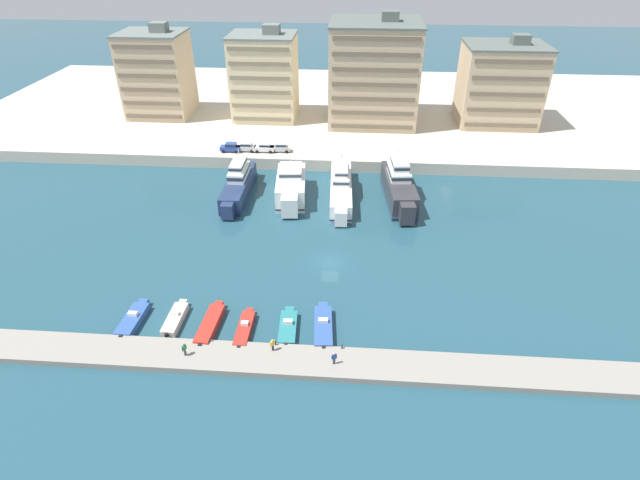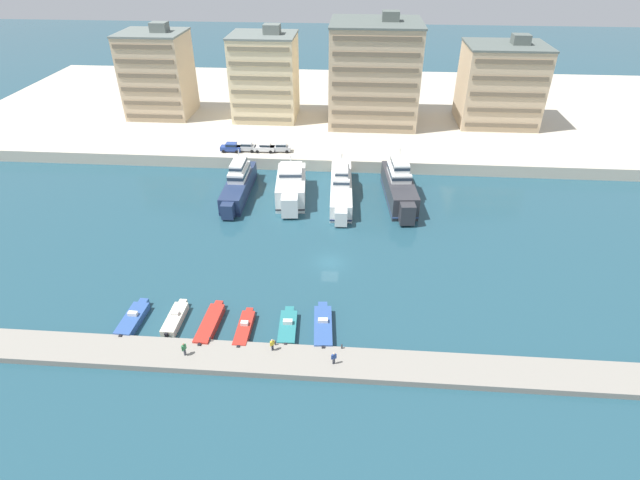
% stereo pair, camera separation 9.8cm
% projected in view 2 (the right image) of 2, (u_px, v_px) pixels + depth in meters
% --- Properties ---
extents(ground_plane, '(400.00, 400.00, 0.00)m').
position_uv_depth(ground_plane, '(330.00, 263.00, 72.38)').
color(ground_plane, '#234C5B').
extents(quay_promenade, '(180.00, 70.00, 2.38)m').
position_uv_depth(quay_promenade, '(345.00, 110.00, 127.15)').
color(quay_promenade, beige).
rests_on(quay_promenade, ground).
extents(pier_dock, '(120.00, 4.63, 0.78)m').
position_uv_depth(pier_dock, '(320.00, 363.00, 55.43)').
color(pier_dock, gray).
rests_on(pier_dock, ground).
extents(yacht_navy_far_left, '(3.79, 18.69, 7.80)m').
position_uv_depth(yacht_navy_far_left, '(239.00, 184.00, 89.19)').
color(yacht_navy_far_left, navy).
rests_on(yacht_navy_far_left, ground).
extents(yacht_white_left, '(6.05, 15.63, 7.20)m').
position_uv_depth(yacht_white_left, '(291.00, 187.00, 88.06)').
color(yacht_white_left, white).
rests_on(yacht_white_left, ground).
extents(yacht_white_mid_left, '(4.39, 21.40, 7.25)m').
position_uv_depth(yacht_white_mid_left, '(341.00, 187.00, 88.61)').
color(yacht_white_mid_left, white).
rests_on(yacht_white_mid_left, ground).
extents(yacht_charcoal_center_left, '(5.86, 18.87, 8.76)m').
position_uv_depth(yacht_charcoal_center_left, '(399.00, 187.00, 87.35)').
color(yacht_charcoal_center_left, '#333338').
rests_on(yacht_charcoal_center_left, ground).
extents(motorboat_blue_far_left, '(2.31, 7.08, 1.41)m').
position_uv_depth(motorboat_blue_far_left, '(133.00, 319.00, 61.40)').
color(motorboat_blue_far_left, '#33569E').
rests_on(motorboat_blue_far_left, ground).
extents(motorboat_cream_left, '(1.83, 6.56, 1.38)m').
position_uv_depth(motorboat_cream_left, '(175.00, 318.00, 61.46)').
color(motorboat_cream_left, beige).
rests_on(motorboat_cream_left, ground).
extents(motorboat_red_mid_left, '(2.19, 8.00, 1.04)m').
position_uv_depth(motorboat_red_mid_left, '(210.00, 324.00, 60.55)').
color(motorboat_red_mid_left, red).
rests_on(motorboat_red_mid_left, ground).
extents(motorboat_red_center_left, '(1.62, 6.98, 1.33)m').
position_uv_depth(motorboat_red_center_left, '(244.00, 329.00, 59.97)').
color(motorboat_red_center_left, red).
rests_on(motorboat_red_center_left, ground).
extents(motorboat_teal_center, '(2.35, 6.88, 1.33)m').
position_uv_depth(motorboat_teal_center, '(288.00, 327.00, 60.29)').
color(motorboat_teal_center, teal).
rests_on(motorboat_teal_center, ground).
extents(motorboat_blue_center_right, '(2.68, 8.19, 1.40)m').
position_uv_depth(motorboat_blue_center_right, '(323.00, 326.00, 60.29)').
color(motorboat_blue_center_right, '#33569E').
rests_on(motorboat_blue_center_right, ground).
extents(car_blue_far_left, '(4.10, 1.92, 1.80)m').
position_uv_depth(car_blue_far_left, '(231.00, 147.00, 100.59)').
color(car_blue_far_left, '#28428E').
rests_on(car_blue_far_left, quay_promenade).
extents(car_silver_left, '(4.12, 1.95, 1.80)m').
position_uv_depth(car_silver_left, '(246.00, 147.00, 100.78)').
color(car_silver_left, '#B7BCC1').
rests_on(car_silver_left, quay_promenade).
extents(car_white_mid_left, '(4.12, 1.96, 1.80)m').
position_uv_depth(car_white_mid_left, '(265.00, 147.00, 100.49)').
color(car_white_mid_left, white).
rests_on(car_white_mid_left, quay_promenade).
extents(car_silver_center_left, '(4.18, 2.09, 1.80)m').
position_uv_depth(car_silver_center_left, '(281.00, 147.00, 100.55)').
color(car_silver_center_left, '#B7BCC1').
rests_on(car_silver_center_left, quay_promenade).
extents(apartment_block_far_left, '(14.43, 12.78, 20.68)m').
position_uv_depth(apartment_block_far_left, '(158.00, 74.00, 115.75)').
color(apartment_block_far_left, '#C6AD89').
rests_on(apartment_block_far_left, quay_promenade).
extents(apartment_block_left, '(14.60, 12.47, 20.60)m').
position_uv_depth(apartment_block_left, '(265.00, 77.00, 114.03)').
color(apartment_block_left, beige).
rests_on(apartment_block_left, quay_promenade).
extents(apartment_block_mid_left, '(19.63, 17.73, 23.60)m').
position_uv_depth(apartment_block_mid_left, '(374.00, 73.00, 111.27)').
color(apartment_block_mid_left, '#C6AD89').
rests_on(apartment_block_mid_left, quay_promenade).
extents(apartment_block_center_left, '(17.30, 13.94, 19.24)m').
position_uv_depth(apartment_block_center_left, '(500.00, 84.00, 111.17)').
color(apartment_block_center_left, '#C6AD89').
rests_on(apartment_block_center_left, quay_promenade).
extents(pedestrian_near_edge, '(0.46, 0.48, 1.63)m').
position_uv_depth(pedestrian_near_edge, '(272.00, 344.00, 56.05)').
color(pedestrian_near_edge, '#282D3D').
rests_on(pedestrian_near_edge, pier_dock).
extents(pedestrian_mid_deck, '(0.43, 0.61, 1.75)m').
position_uv_depth(pedestrian_mid_deck, '(184.00, 348.00, 55.39)').
color(pedestrian_mid_deck, '#4C515B').
rests_on(pedestrian_mid_deck, pier_dock).
extents(pedestrian_far_side, '(0.59, 0.38, 1.64)m').
position_uv_depth(pedestrian_far_side, '(334.00, 357.00, 54.31)').
color(pedestrian_far_side, '#282D3D').
rests_on(pedestrian_far_side, pier_dock).
extents(bollard_west, '(0.20, 0.20, 0.61)m').
position_uv_depth(bollard_west, '(210.00, 339.00, 57.59)').
color(bollard_west, '#2D2D33').
rests_on(bollard_west, pier_dock).
extents(bollard_west_mid, '(0.20, 0.20, 0.61)m').
position_uv_depth(bollard_west_mid, '(275.00, 343.00, 57.11)').
color(bollard_west_mid, '#2D2D33').
rests_on(bollard_west_mid, pier_dock).
extents(bollard_east_mid, '(0.20, 0.20, 0.61)m').
position_uv_depth(bollard_east_mid, '(342.00, 346.00, 56.63)').
color(bollard_east_mid, '#2D2D33').
rests_on(bollard_east_mid, pier_dock).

